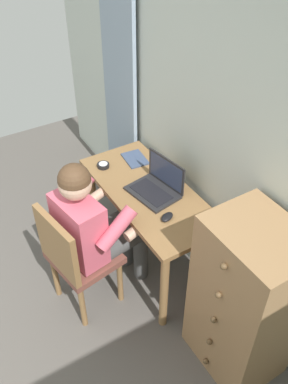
{
  "coord_description": "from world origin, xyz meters",
  "views": [
    {
      "loc": [
        1.48,
        0.7,
        2.56
      ],
      "look_at": [
        -0.29,
        1.77,
        0.84
      ],
      "focal_mm": 38.75,
      "sensor_mm": 36.0,
      "label": 1
    }
  ],
  "objects_px": {
    "dresser": "(245,302)",
    "chair": "(75,256)",
    "laptop": "(157,185)",
    "person_seated": "(96,224)",
    "desk": "(149,204)",
    "notebook_pad": "(135,159)",
    "computer_mouse": "(167,217)",
    "desk_clock": "(103,165)"
  },
  "relations": [
    {
      "from": "desk_clock",
      "to": "computer_mouse",
      "type": "bearing_deg",
      "value": 7.6
    },
    {
      "from": "person_seated",
      "to": "laptop",
      "type": "bearing_deg",
      "value": 90.79
    },
    {
      "from": "laptop",
      "to": "notebook_pad",
      "type": "height_order",
      "value": "laptop"
    },
    {
      "from": "chair",
      "to": "desk",
      "type": "bearing_deg",
      "value": 96.47
    },
    {
      "from": "desk",
      "to": "dresser",
      "type": "height_order",
      "value": "dresser"
    },
    {
      "from": "chair",
      "to": "notebook_pad",
      "type": "relative_size",
      "value": 4.18
    },
    {
      "from": "person_seated",
      "to": "chair",
      "type": "bearing_deg",
      "value": -81.2
    },
    {
      "from": "laptop",
      "to": "notebook_pad",
      "type": "bearing_deg",
      "value": 171.49
    },
    {
      "from": "person_seated",
      "to": "notebook_pad",
      "type": "xyz_separation_m",
      "value": [
        -0.41,
        0.54,
        0.08
      ]
    },
    {
      "from": "dresser",
      "to": "chair",
      "type": "height_order",
      "value": "dresser"
    },
    {
      "from": "chair",
      "to": "person_seated",
      "type": "distance_m",
      "value": 0.26
    },
    {
      "from": "laptop",
      "to": "notebook_pad",
      "type": "xyz_separation_m",
      "value": [
        -0.4,
        0.06,
        -0.05
      ]
    },
    {
      "from": "computer_mouse",
      "to": "dresser",
      "type": "bearing_deg",
      "value": -13.43
    },
    {
      "from": "desk",
      "to": "desk_clock",
      "type": "distance_m",
      "value": 0.46
    },
    {
      "from": "chair",
      "to": "notebook_pad",
      "type": "bearing_deg",
      "value": 121.45
    },
    {
      "from": "computer_mouse",
      "to": "desk_clock",
      "type": "height_order",
      "value": "computer_mouse"
    },
    {
      "from": "dresser",
      "to": "notebook_pad",
      "type": "distance_m",
      "value": 1.34
    },
    {
      "from": "desk",
      "to": "person_seated",
      "type": "height_order",
      "value": "person_seated"
    },
    {
      "from": "chair",
      "to": "computer_mouse",
      "type": "xyz_separation_m",
      "value": [
        0.23,
        0.56,
        0.27
      ]
    },
    {
      "from": "desk",
      "to": "person_seated",
      "type": "bearing_deg",
      "value": -84.5
    },
    {
      "from": "dresser",
      "to": "notebook_pad",
      "type": "height_order",
      "value": "dresser"
    },
    {
      "from": "laptop",
      "to": "desk_clock",
      "type": "xyz_separation_m",
      "value": [
        -0.44,
        -0.19,
        -0.04
      ]
    },
    {
      "from": "dresser",
      "to": "notebook_pad",
      "type": "relative_size",
      "value": 5.36
    },
    {
      "from": "dresser",
      "to": "notebook_pad",
      "type": "bearing_deg",
      "value": 178.1
    },
    {
      "from": "laptop",
      "to": "desk",
      "type": "bearing_deg",
      "value": -129.04
    },
    {
      "from": "chair",
      "to": "laptop",
      "type": "relative_size",
      "value": 2.33
    },
    {
      "from": "dresser",
      "to": "laptop",
      "type": "bearing_deg",
      "value": -178.97
    },
    {
      "from": "desk_clock",
      "to": "desk",
      "type": "bearing_deg",
      "value": 19.58
    },
    {
      "from": "desk",
      "to": "laptop",
      "type": "height_order",
      "value": "laptop"
    },
    {
      "from": "person_seated",
      "to": "computer_mouse",
      "type": "distance_m",
      "value": 0.47
    },
    {
      "from": "chair",
      "to": "person_seated",
      "type": "xyz_separation_m",
      "value": [
        -0.03,
        0.18,
        0.18
      ]
    },
    {
      "from": "notebook_pad",
      "to": "computer_mouse",
      "type": "bearing_deg",
      "value": -7.11
    },
    {
      "from": "laptop",
      "to": "desk_clock",
      "type": "relative_size",
      "value": 4.19
    },
    {
      "from": "computer_mouse",
      "to": "notebook_pad",
      "type": "distance_m",
      "value": 0.69
    },
    {
      "from": "desk",
      "to": "chair",
      "type": "relative_size",
      "value": 1.33
    },
    {
      "from": "chair",
      "to": "notebook_pad",
      "type": "height_order",
      "value": "chair"
    },
    {
      "from": "dresser",
      "to": "desk",
      "type": "bearing_deg",
      "value": -176.41
    },
    {
      "from": "dresser",
      "to": "person_seated",
      "type": "relative_size",
      "value": 0.94
    },
    {
      "from": "dresser",
      "to": "chair",
      "type": "relative_size",
      "value": 1.28
    },
    {
      "from": "notebook_pad",
      "to": "desk",
      "type": "bearing_deg",
      "value": -9.89
    },
    {
      "from": "dresser",
      "to": "laptop",
      "type": "xyz_separation_m",
      "value": [
        -0.92,
        -0.02,
        0.23
      ]
    },
    {
      "from": "person_seated",
      "to": "laptop",
      "type": "height_order",
      "value": "person_seated"
    }
  ]
}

